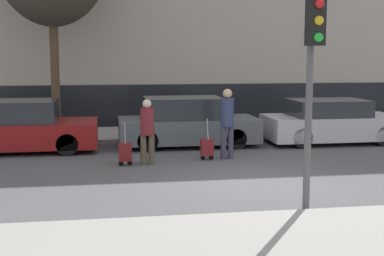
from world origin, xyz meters
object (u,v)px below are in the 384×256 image
trolley_left (125,152)px  pedestrian_left (147,128)px  trolley_right (207,147)px  parked_car_0 (20,128)px  parked_car_2 (331,122)px  pedestrian_right (227,119)px  traffic_light (313,61)px  parked_car_1 (187,124)px

trolley_left → pedestrian_left: bearing=1.0°
pedestrian_left → trolley_right: size_ratio=1.50×
parked_car_0 → parked_car_2: bearing=0.2°
parked_car_0 → pedestrian_right: 5.89m
traffic_light → pedestrian_right: bearing=93.5°
parked_car_0 → traffic_light: size_ratio=1.15×
trolley_left → trolley_right: bearing=10.2°
parked_car_2 → pedestrian_right: pedestrian_right is taller
trolley_right → traffic_light: bearing=-80.1°
parked_car_0 → parked_car_2: 9.29m
trolley_left → traffic_light: bearing=-56.6°
pedestrian_left → trolley_left: size_ratio=1.49×
pedestrian_left → parked_car_2: bearing=21.8°
parked_car_1 → parked_car_0: bearing=-178.3°
pedestrian_left → traffic_light: 5.41m
parked_car_2 → parked_car_1: bearing=178.7°
parked_car_2 → trolley_left: (-6.43, -2.48, -0.30)m
parked_car_0 → parked_car_1: bearing=1.7°
pedestrian_right → trolley_left: bearing=-177.4°
pedestrian_left → parked_car_1: bearing=61.0°
pedestrian_right → trolley_right: size_ratio=1.70×
trolley_left → traffic_light: 5.87m
parked_car_1 → trolley_right: parked_car_1 is taller
parked_car_0 → parked_car_1: size_ratio=1.02×
parked_car_2 → trolley_right: bearing=-154.0°
trolley_left → traffic_light: size_ratio=0.30×
parked_car_2 → pedestrian_right: bearing=-151.6°
parked_car_2 → trolley_right: size_ratio=3.82×
pedestrian_left → trolley_left: (-0.55, -0.01, -0.59)m
trolley_right → trolley_left: bearing=-169.8°
pedestrian_right → trolley_right: 0.91m
parked_car_0 → parked_car_1: (4.78, 0.14, 0.00)m
parked_car_1 → pedestrian_left: size_ratio=2.53×
parked_car_0 → pedestrian_left: 4.19m
trolley_left → pedestrian_right: size_ratio=0.59×
parked_car_1 → parked_car_2: bearing=-1.3°
traffic_light → trolley_right: bearing=99.9°
parked_car_1 → trolley_right: bearing=-84.8°
trolley_left → trolley_right: trolley_left is taller
parked_car_2 → trolley_left: size_ratio=3.78×
pedestrian_right → pedestrian_left: bearing=-175.2°
parked_car_0 → parked_car_1: parked_car_1 is taller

